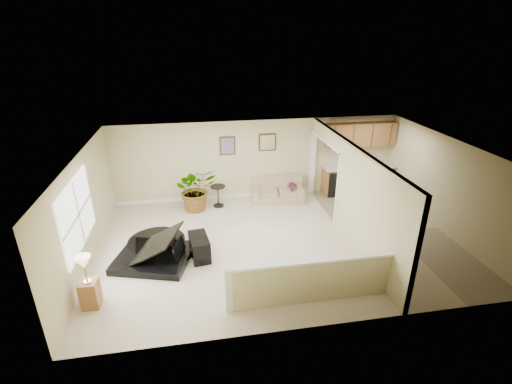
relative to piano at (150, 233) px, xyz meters
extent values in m
plane|color=#C3B598|center=(3.11, 0.15, -0.66)|extent=(9.00, 9.00, 0.00)
cube|color=tan|center=(3.11, 3.15, 0.59)|extent=(9.00, 0.04, 2.50)
cube|color=tan|center=(3.11, -2.85, 0.59)|extent=(9.00, 0.04, 2.50)
cube|color=tan|center=(-1.39, 0.15, 0.59)|extent=(0.04, 6.00, 2.50)
cube|color=tan|center=(7.61, 0.15, 0.59)|extent=(0.04, 6.00, 2.50)
cube|color=white|center=(3.11, 0.15, 1.84)|extent=(9.00, 6.00, 0.04)
cube|color=tan|center=(6.26, 0.15, -0.65)|extent=(2.70, 6.00, 0.01)
cube|color=tan|center=(4.91, -1.05, 0.59)|extent=(0.12, 3.60, 2.50)
cube|color=tan|center=(4.91, 1.92, 1.64)|extent=(0.12, 2.35, 0.40)
cube|color=tan|center=(3.26, -2.15, -0.18)|extent=(3.30, 0.12, 0.95)
cube|color=silver|center=(3.26, -2.15, 0.31)|extent=(3.40, 0.22, 0.05)
cube|color=silver|center=(1.61, -2.15, -0.16)|extent=(0.14, 0.14, 1.00)
cube|color=white|center=(-1.38, -0.35, 0.79)|extent=(0.05, 2.15, 1.45)
cube|color=#3E2816|center=(2.16, 3.12, 1.09)|extent=(0.48, 0.03, 0.58)
cube|color=#85556C|center=(2.16, 3.10, 1.09)|extent=(0.40, 0.01, 0.50)
cube|color=#3E2816|center=(3.41, 3.12, 1.14)|extent=(0.55, 0.03, 0.55)
cube|color=white|center=(3.41, 3.10, 1.14)|extent=(0.46, 0.01, 0.46)
cube|color=#915A2F|center=(6.41, 2.85, -0.21)|extent=(2.30, 0.60, 0.90)
cube|color=beige|center=(6.41, 2.85, 0.26)|extent=(2.36, 0.65, 0.04)
cube|color=black|center=(5.61, 2.84, -0.23)|extent=(0.60, 0.60, 0.84)
cube|color=#915A2F|center=(6.41, 2.97, 1.29)|extent=(2.30, 0.35, 0.75)
cube|color=black|center=(0.04, -0.16, 0.22)|extent=(2.00, 1.85, 0.34)
cylinder|color=black|center=(-0.13, 0.47, 0.22)|extent=(1.42, 1.42, 0.34)
cube|color=white|center=(1.03, -0.16, 0.18)|extent=(0.57, 1.17, 0.02)
cube|color=black|center=(-0.07, -0.04, 0.53)|extent=(1.63, 1.63, 0.77)
cube|color=black|center=(1.11, -0.18, -0.39)|extent=(0.52, 0.86, 0.54)
cube|color=tan|center=(3.68, 2.71, -0.43)|extent=(1.72, 1.12, 0.45)
cube|color=tan|center=(3.68, 3.06, 0.03)|extent=(1.63, 0.43, 0.47)
cube|color=tan|center=(2.97, 2.71, -0.12)|extent=(0.31, 0.93, 0.17)
cube|color=tan|center=(4.39, 2.71, -0.12)|extent=(0.31, 0.93, 0.17)
cylinder|color=black|center=(1.77, 2.56, -0.64)|extent=(0.33, 0.33, 0.03)
cylinder|color=black|center=(1.77, 2.56, -0.33)|extent=(0.03, 0.03, 0.64)
cylinder|color=black|center=(1.77, 2.56, -0.01)|extent=(0.46, 0.46, 0.03)
cylinder|color=black|center=(1.11, 2.45, -0.53)|extent=(0.38, 0.38, 0.27)
imported|color=#154716|center=(1.11, 2.45, 0.01)|extent=(1.41, 1.29, 1.33)
cylinder|color=black|center=(4.09, 2.53, -0.55)|extent=(0.32, 0.32, 0.23)
imported|color=#154716|center=(4.09, 2.53, -0.35)|extent=(0.40, 0.40, 0.62)
cube|color=#915A2F|center=(-1.04, -1.55, -0.37)|extent=(0.35, 0.35, 0.57)
cylinder|color=#AD8939|center=(-1.04, -1.55, -0.08)|extent=(0.15, 0.15, 0.02)
cylinder|color=#AD8939|center=(-1.04, -1.55, 0.12)|extent=(0.03, 0.03, 0.38)
cone|color=#FFEFD0|center=(-1.04, -1.55, 0.35)|extent=(0.31, 0.31, 0.25)
camera|label=1|loc=(1.15, -7.83, 4.33)|focal=26.00mm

